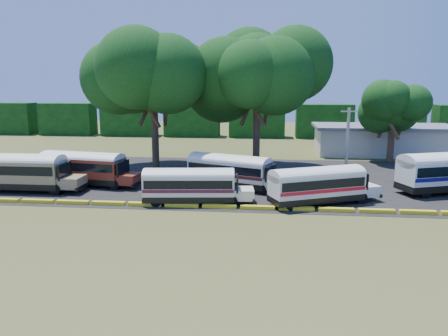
# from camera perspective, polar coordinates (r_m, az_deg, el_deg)

# --- Properties ---
(ground) EXTENTS (160.00, 160.00, 0.00)m
(ground) POSITION_cam_1_polar(r_m,az_deg,el_deg) (33.34, 1.76, -5.84)
(ground) COLOR #364818
(ground) RESTS_ON ground
(asphalt_strip) EXTENTS (64.00, 24.00, 0.02)m
(asphalt_strip) POSITION_cam_1_polar(r_m,az_deg,el_deg) (44.89, 4.18, -1.44)
(asphalt_strip) COLOR black
(asphalt_strip) RESTS_ON ground
(curb) EXTENTS (53.70, 0.45, 0.30)m
(curb) POSITION_cam_1_polar(r_m,az_deg,el_deg) (34.25, 1.89, -5.12)
(curb) COLOR yellow
(curb) RESTS_ON ground
(terminal_building) EXTENTS (19.00, 9.00, 4.00)m
(terminal_building) POSITION_cam_1_polar(r_m,az_deg,el_deg) (64.24, 20.12, 3.51)
(terminal_building) COLOR #BCB5AB
(terminal_building) RESTS_ON ground
(treeline_backdrop) EXTENTS (130.00, 4.00, 6.00)m
(treeline_backdrop) POSITION_cam_1_polar(r_m,az_deg,el_deg) (80.14, 4.35, 6.20)
(treeline_backdrop) COLOR black
(treeline_backdrop) RESTS_ON ground
(bus_beige) EXTENTS (10.50, 2.68, 3.45)m
(bus_beige) POSITION_cam_1_polar(r_m,az_deg,el_deg) (43.52, -25.20, -0.22)
(bus_beige) COLOR black
(bus_beige) RESTS_ON ground
(bus_red) EXTENTS (10.15, 3.97, 3.25)m
(bus_red) POSITION_cam_1_polar(r_m,az_deg,el_deg) (43.74, -17.74, 0.21)
(bus_red) COLOR black
(bus_red) RESTS_ON ground
(bus_cream_west) EXTENTS (9.13, 3.17, 2.94)m
(bus_cream_west) POSITION_cam_1_polar(r_m,az_deg,el_deg) (35.40, -4.28, -2.08)
(bus_cream_west) COLOR black
(bus_cream_west) RESTS_ON ground
(bus_cream_east) EXTENTS (9.75, 5.83, 3.15)m
(bus_cream_east) POSITION_cam_1_polar(r_m,az_deg,el_deg) (40.65, 0.95, -0.17)
(bus_cream_east) COLOR black
(bus_cream_east) RESTS_ON ground
(bus_white_red) EXTENTS (9.49, 5.97, 3.09)m
(bus_white_red) POSITION_cam_1_polar(r_m,az_deg,el_deg) (35.94, 12.31, -1.97)
(bus_white_red) COLOR black
(bus_white_red) RESTS_ON ground
(tree_west) EXTENTS (11.76, 11.76, 15.16)m
(tree_west) POSITION_cam_1_polar(r_m,az_deg,el_deg) (50.23, -9.23, 12.18)
(tree_west) COLOR #3C291E
(tree_west) RESTS_ON ground
(tree_center) EXTENTS (11.38, 11.38, 15.15)m
(tree_center) POSITION_cam_1_polar(r_m,az_deg,el_deg) (50.01, 4.37, 12.43)
(tree_center) COLOR #3C291E
(tree_center) RESTS_ON ground
(tree_east) EXTENTS (6.98, 6.98, 9.51)m
(tree_east) POSITION_cam_1_polar(r_m,az_deg,el_deg) (57.43, 21.26, 7.49)
(tree_east) COLOR #3C291E
(tree_east) RESTS_ON ground
(utility_pole) EXTENTS (1.60, 0.30, 7.26)m
(utility_pole) POSITION_cam_1_polar(r_m,az_deg,el_deg) (45.99, 15.80, 3.19)
(utility_pole) COLOR gray
(utility_pole) RESTS_ON ground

